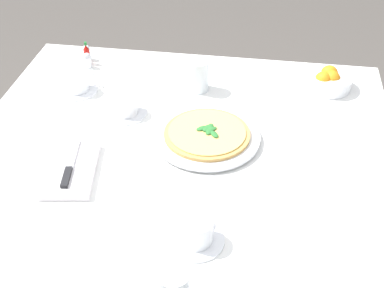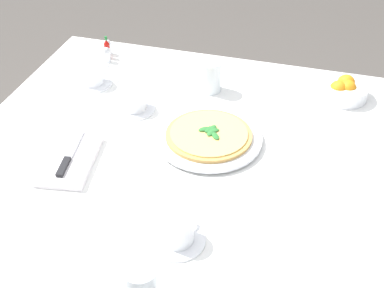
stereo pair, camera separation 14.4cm
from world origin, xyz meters
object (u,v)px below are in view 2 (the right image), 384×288
(coffee_cup_near_left, at_px, (92,76))
(napkin_folded, at_px, (70,160))
(pizza_plate, at_px, (209,138))
(citrus_bowl, at_px, (344,90))
(water_glass_left_edge, at_px, (141,287))
(salt_shaker, at_px, (108,48))
(coffee_cup_center_back, at_px, (134,102))
(coffee_cup_far_left, at_px, (177,231))
(pepper_shaker, at_px, (107,55))
(water_glass_back_corner, at_px, (211,78))
(hot_sauce_bottle, at_px, (107,49))
(pizza, at_px, (209,134))
(dinner_knife, at_px, (69,155))

(coffee_cup_near_left, xyz_separation_m, napkin_folded, (-0.39, -0.11, -0.02))
(pizza_plate, bearing_deg, citrus_bowl, -45.56)
(pizza_plate, xyz_separation_m, water_glass_left_edge, (-0.56, -0.01, 0.03))
(salt_shaker, bearing_deg, coffee_cup_center_back, -144.97)
(coffee_cup_near_left, distance_m, salt_shaker, 0.21)
(coffee_cup_far_left, bearing_deg, coffee_cup_center_back, 31.17)
(pepper_shaker, bearing_deg, coffee_cup_far_left, -146.38)
(water_glass_back_corner, height_order, hot_sauce_bottle, water_glass_back_corner)
(pizza_plate, height_order, water_glass_left_edge, water_glass_left_edge)
(coffee_cup_far_left, xyz_separation_m, napkin_folded, (0.19, 0.36, -0.02))
(pizza, height_order, salt_shaker, salt_shaker)
(salt_shaker, xyz_separation_m, pepper_shaker, (-0.06, -0.02, 0.00))
(pizza_plate, height_order, dinner_knife, dinner_knife)
(napkin_folded, relative_size, citrus_bowl, 1.58)
(coffee_cup_near_left, relative_size, hot_sauce_bottle, 1.57)
(hot_sauce_bottle, bearing_deg, coffee_cup_near_left, -172.32)
(coffee_cup_center_back, relative_size, hot_sauce_bottle, 1.57)
(water_glass_back_corner, relative_size, salt_shaker, 1.84)
(pizza_plate, xyz_separation_m, dinner_knife, (-0.19, 0.34, 0.01))
(coffee_cup_center_back, bearing_deg, dinner_knife, 165.50)
(napkin_folded, height_order, hot_sauce_bottle, hot_sauce_bottle)
(pizza, bearing_deg, napkin_folded, 120.06)
(napkin_folded, bearing_deg, pizza, -69.00)
(pizza_plate, relative_size, water_glass_left_edge, 2.99)
(dinner_knife, xyz_separation_m, citrus_bowl, (0.54, -0.69, 0.00))
(water_glass_back_corner, distance_m, dinner_knife, 0.54)
(napkin_folded, distance_m, salt_shaker, 0.62)
(water_glass_left_edge, xyz_separation_m, dinner_knife, (0.37, 0.34, -0.02))
(pizza, xyz_separation_m, citrus_bowl, (0.35, -0.35, 0.00))
(coffee_cup_far_left, height_order, salt_shaker, coffee_cup_far_left)
(coffee_cup_far_left, distance_m, dinner_knife, 0.41)
(water_glass_back_corner, height_order, citrus_bowl, water_glass_back_corner)
(napkin_folded, bearing_deg, coffee_cup_near_left, 6.95)
(coffee_cup_near_left, height_order, water_glass_left_edge, water_glass_left_edge)
(dinner_knife, height_order, citrus_bowl, citrus_bowl)
(coffee_cup_near_left, bearing_deg, water_glass_back_corner, -79.68)
(dinner_knife, bearing_deg, hot_sauce_bottle, 4.34)
(pizza_plate, bearing_deg, pepper_shaker, 52.59)
(coffee_cup_center_back, bearing_deg, coffee_cup_far_left, -148.83)
(citrus_bowl, xyz_separation_m, pepper_shaker, (0.01, 0.82, -0.00))
(hot_sauce_bottle, bearing_deg, coffee_cup_far_left, -146.83)
(water_glass_left_edge, relative_size, salt_shaker, 1.80)
(napkin_folded, bearing_deg, coffee_cup_far_left, -126.36)
(napkin_folded, relative_size, salt_shaker, 4.23)
(napkin_folded, distance_m, pepper_shaker, 0.56)
(water_glass_left_edge, xyz_separation_m, napkin_folded, (0.36, 0.34, -0.04))
(coffee_cup_near_left, height_order, coffee_cup_far_left, coffee_cup_near_left)
(citrus_bowl, bearing_deg, coffee_cup_near_left, 100.37)
(citrus_bowl, bearing_deg, dinner_knife, 127.95)
(water_glass_left_edge, height_order, salt_shaker, water_glass_left_edge)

